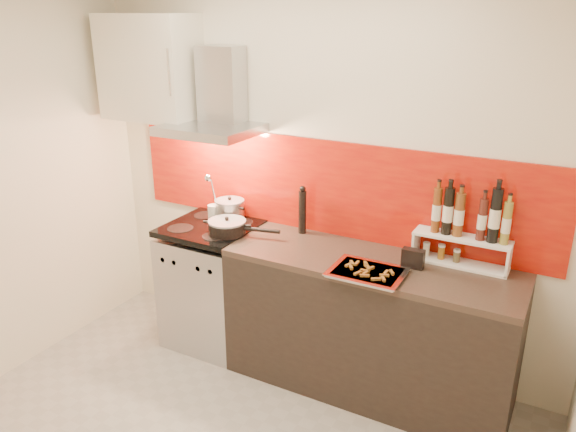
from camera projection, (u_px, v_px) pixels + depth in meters
The scene contains 13 objects.
back_wall at pixel (320, 174), 3.73m from camera, with size 3.40×0.02×2.60m, color silver.
backsplash at pixel (326, 187), 3.73m from camera, with size 3.00×0.02×0.64m, color #9E0B08.
range_stove at pixel (213, 285), 4.09m from camera, with size 0.60×0.60×0.91m.
counter at pixel (368, 325), 3.56m from camera, with size 1.80×0.60×0.90m.
range_hood at pixel (217, 103), 3.76m from camera, with size 0.62×0.50×0.61m.
upper_cabinet at pixel (150, 68), 3.93m from camera, with size 0.70×0.35×0.72m, color silver.
stock_pot at pixel (230, 210), 4.00m from camera, with size 0.21×0.21×0.18m.
saute_pan at pixel (228, 227), 3.78m from camera, with size 0.49×0.26×0.12m.
utensil_jar at pixel (213, 208), 3.97m from camera, with size 0.08×0.12×0.37m.
pepper_mill at pixel (302, 210), 3.78m from camera, with size 0.05×0.05×0.33m.
step_shelf at pixel (466, 230), 3.27m from camera, with size 0.56×0.15×0.50m.
caddy_box at pixel (413, 258), 3.29m from camera, with size 0.13×0.06×0.11m, color black.
baking_tray at pixel (368, 272), 3.22m from camera, with size 0.43×0.33×0.03m.
Camera 1 is at (1.53, -1.87, 2.33)m, focal length 35.00 mm.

